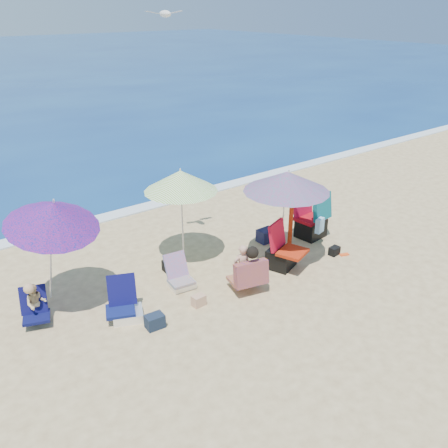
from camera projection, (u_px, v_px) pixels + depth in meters
ground at (267, 288)px, 9.64m from camera, size 120.00×120.00×0.00m
foam at (141, 208)px, 13.32m from camera, size 120.00×0.50×0.04m
umbrella_turquoise at (287, 181)px, 9.95m from camera, size 2.18×2.18×2.05m
umbrella_striped at (181, 181)px, 10.03m from camera, size 1.75×1.75×2.05m
umbrella_blue at (52, 215)px, 8.35m from camera, size 1.99×2.04×2.22m
furled_umbrella at (291, 214)px, 11.10m from camera, size 0.17×0.16×1.34m
chair_navy at (125, 308)px, 8.67m from camera, size 0.76×0.80×0.72m
chair_rainbow at (180, 279)px, 9.62m from camera, size 0.54×0.63×0.64m
camp_chair_left at (282, 254)px, 10.27m from camera, size 0.78×0.93×1.01m
camp_chair_right at (312, 221)px, 11.55m from camera, size 0.72×0.92×1.16m
person_center at (246, 270)px, 9.33m from camera, size 0.70×0.73×0.98m
person_left at (35, 303)px, 8.46m from camera, size 0.58×0.66×0.82m
bag_navy_a at (155, 321)px, 8.41m from camera, size 0.33×0.25×0.25m
bag_black_a at (171, 265)px, 10.22m from camera, size 0.33×0.25×0.23m
bag_tan at (199, 300)px, 9.04m from camera, size 0.25×0.19×0.21m
bag_navy_b at (266, 235)px, 11.46m from camera, size 0.40×0.30×0.30m
bag_black_b at (334, 251)px, 10.87m from camera, size 0.26×0.19×0.19m
orange_item at (344, 255)px, 10.88m from camera, size 0.22×0.15×0.03m
seagull at (165, 14)px, 8.91m from camera, size 0.74×0.39×0.12m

